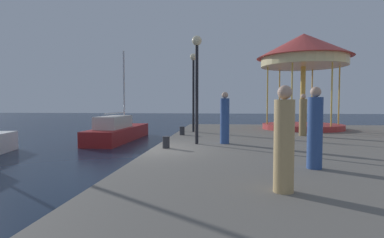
# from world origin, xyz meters

# --- Properties ---
(ground_plane) EXTENTS (120.00, 120.00, 0.00)m
(ground_plane) POSITION_xyz_m (0.00, 0.00, 0.00)
(ground_plane) COLOR #162338
(quay_dock) EXTENTS (14.40, 23.95, 0.80)m
(quay_dock) POSITION_xyz_m (7.20, 0.00, 0.40)
(quay_dock) COLOR slate
(quay_dock) RESTS_ON ground
(sailboat_red) EXTENTS (1.90, 7.14, 5.71)m
(sailboat_red) POSITION_xyz_m (-4.06, 8.10, 0.60)
(sailboat_red) COLOR maroon
(sailboat_red) RESTS_ON ground
(carousel) EXTENTS (5.35, 5.35, 5.54)m
(carousel) POSITION_xyz_m (7.02, 8.28, 4.93)
(carousel) COLOR #B23333
(carousel) RESTS_ON quay_dock
(lamp_post_near_edge) EXTENTS (0.36, 0.36, 3.98)m
(lamp_post_near_edge) POSITION_xyz_m (1.41, 1.20, 3.55)
(lamp_post_near_edge) COLOR black
(lamp_post_near_edge) RESTS_ON quay_dock
(lamp_post_mid_promenade) EXTENTS (0.36, 0.36, 4.13)m
(lamp_post_mid_promenade) POSITION_xyz_m (0.82, 5.99, 3.64)
(lamp_post_mid_promenade) COLOR black
(lamp_post_mid_promenade) RESTS_ON quay_dock
(bollard_south) EXTENTS (0.24, 0.24, 0.40)m
(bollard_south) POSITION_xyz_m (0.48, 0.04, 1.00)
(bollard_south) COLOR #2D2D33
(bollard_south) RESTS_ON quay_dock
(bollard_north) EXTENTS (0.24, 0.24, 0.40)m
(bollard_north) POSITION_xyz_m (0.44, 4.33, 1.00)
(bollard_north) COLOR #2D2D33
(bollard_north) RESTS_ON quay_dock
(person_near_carousel) EXTENTS (0.34, 0.34, 1.93)m
(person_near_carousel) POSITION_xyz_m (2.45, 1.43, 1.71)
(person_near_carousel) COLOR #2D4C8C
(person_near_carousel) RESTS_ON quay_dock
(person_by_the_water) EXTENTS (0.34, 0.34, 1.89)m
(person_by_the_water) POSITION_xyz_m (4.48, -2.74, 1.69)
(person_by_the_water) COLOR #2D4C8C
(person_by_the_water) RESTS_ON quay_dock
(person_far_corner) EXTENTS (0.34, 0.34, 1.81)m
(person_far_corner) POSITION_xyz_m (3.40, -4.70, 1.65)
(person_far_corner) COLOR tan
(person_far_corner) RESTS_ON quay_dock
(person_mid_promenade) EXTENTS (0.34, 0.34, 1.95)m
(person_mid_promenade) POSITION_xyz_m (6.08, 4.55, 1.72)
(person_mid_promenade) COLOR #937A4C
(person_mid_promenade) RESTS_ON quay_dock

